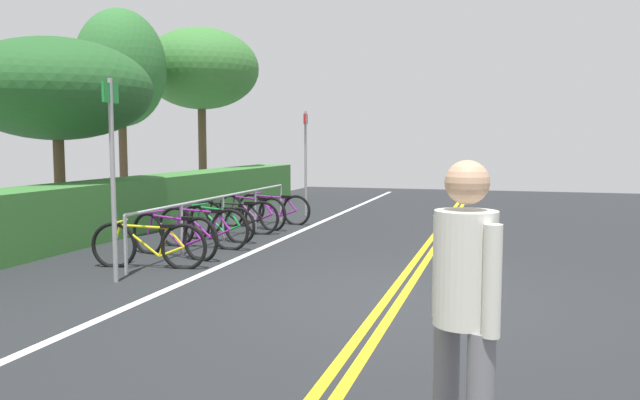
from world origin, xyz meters
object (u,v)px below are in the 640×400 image
(bicycle_0, at_px, (149,245))
(bicycle_3, at_px, (218,223))
(tree_far_right, at_px, (121,69))
(tree_extra, at_px, (201,69))
(bicycle_1, at_px, (174,236))
(bicycle_5, at_px, (251,212))
(bicycle_2, at_px, (203,228))
(bicycle_4, at_px, (234,217))
(bicycle_6, at_px, (274,209))
(bike_rack, at_px, (223,207))
(tree_mid, at_px, (56,90))
(pedestrian, at_px, (465,299))
(sign_post_near, at_px, (112,162))
(sign_post_far, at_px, (306,154))

(bicycle_0, height_order, bicycle_3, bicycle_0)
(tree_far_right, bearing_deg, tree_extra, -13.00)
(bicycle_1, relative_size, bicycle_5, 1.00)
(bicycle_2, height_order, bicycle_4, bicycle_2)
(bicycle_5, height_order, bicycle_6, bicycle_5)
(bike_rack, distance_m, tree_mid, 3.85)
(bicycle_5, distance_m, pedestrian, 9.77)
(tree_far_right, bearing_deg, bicycle_3, -130.33)
(bike_rack, bearing_deg, sign_post_near, -177.85)
(bicycle_0, distance_m, bicycle_1, 0.85)
(bicycle_3, bearing_deg, bicycle_1, -178.49)
(sign_post_near, distance_m, tree_mid, 4.75)
(tree_mid, relative_size, tree_extra, 0.72)
(bike_rack, height_order, bicycle_0, bike_rack)
(bicycle_2, xyz_separation_m, bicycle_4, (1.59, 0.14, -0.02))
(bicycle_4, bearing_deg, tree_extra, 31.86)
(sign_post_far, bearing_deg, bicycle_5, 171.38)
(bicycle_2, relative_size, bicycle_4, 1.00)
(bicycle_1, bearing_deg, bike_rack, -1.40)
(bicycle_3, bearing_deg, bicycle_4, 3.48)
(bicycle_0, height_order, sign_post_near, sign_post_near)
(bicycle_6, xyz_separation_m, tree_far_right, (1.22, 4.52, 3.27))
(bicycle_2, relative_size, tree_far_right, 0.34)
(bicycle_6, relative_size, tree_mid, 0.48)
(bike_rack, distance_m, bicycle_6, 2.48)
(pedestrian, distance_m, tree_extra, 16.22)
(pedestrian, height_order, sign_post_far, sign_post_far)
(bicycle_0, distance_m, sign_post_near, 1.49)
(bike_rack, distance_m, bicycle_5, 1.65)
(sign_post_near, bearing_deg, bicycle_6, 0.96)
(bicycle_4, bearing_deg, bicycle_6, -5.60)
(pedestrian, distance_m, sign_post_near, 5.69)
(bicycle_1, distance_m, bicycle_6, 4.13)
(bicycle_0, bearing_deg, tree_mid, 55.50)
(bicycle_4, distance_m, tree_extra, 7.80)
(sign_post_far, bearing_deg, bicycle_1, 177.26)
(bicycle_4, height_order, tree_extra, tree_extra)
(bicycle_3, height_order, tree_far_right, tree_far_right)
(bicycle_0, height_order, tree_far_right, tree_far_right)
(sign_post_far, relative_size, tree_far_right, 0.49)
(bike_rack, bearing_deg, pedestrian, -146.28)
(sign_post_far, bearing_deg, sign_post_near, 179.18)
(bicycle_4, relative_size, tree_extra, 0.34)
(bicycle_3, distance_m, tree_far_right, 6.64)
(tree_extra, bearing_deg, bicycle_4, -148.14)
(bicycle_0, xyz_separation_m, bicycle_5, (4.14, 0.19, 0.02))
(bike_rack, xyz_separation_m, bicycle_0, (-2.52, -0.05, -0.29))
(bike_rack, height_order, tree_mid, tree_mid)
(bicycle_6, relative_size, pedestrian, 1.05)
(bike_rack, xyz_separation_m, sign_post_far, (4.11, -0.24, 0.87))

